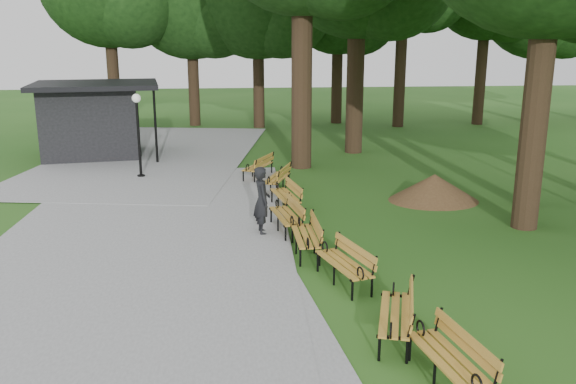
{
  "coord_description": "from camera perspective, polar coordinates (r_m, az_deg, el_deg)",
  "views": [
    {
      "loc": [
        -1.59,
        -12.43,
        5.07
      ],
      "look_at": [
        -0.05,
        2.83,
        1.1
      ],
      "focal_mm": 37.5,
      "sensor_mm": 36.0,
      "label": 1
    }
  ],
  "objects": [
    {
      "name": "bench_5",
      "position": [
        18.03,
        -0.25,
        -0.37
      ],
      "size": [
        0.94,
        1.98,
        0.88
      ],
      "primitive_type": null,
      "rotation": [
        0.0,
        0.0,
        -1.41
      ],
      "color": "#B37E29",
      "rests_on": "ground"
    },
    {
      "name": "bench_7",
      "position": [
        22.19,
        -2.88,
        2.44
      ],
      "size": [
        1.41,
        1.99,
        0.88
      ],
      "primitive_type": null,
      "rotation": [
        0.0,
        0.0,
        -2.03
      ],
      "color": "#B37E29",
      "rests_on": "ground"
    },
    {
      "name": "bench_2",
      "position": [
        12.76,
        5.3,
        -6.82
      ],
      "size": [
        1.14,
        2.0,
        0.88
      ],
      "primitive_type": null,
      "rotation": [
        0.0,
        0.0,
        -1.29
      ],
      "color": "#B37E29",
      "rests_on": "ground"
    },
    {
      "name": "ground",
      "position": [
        13.52,
        1.45,
        -7.52
      ],
      "size": [
        100.0,
        100.0,
        0.0
      ],
      "primitive_type": "plane",
      "color": "#235217",
      "rests_on": "ground"
    },
    {
      "name": "kiosk",
      "position": [
        27.47,
        -18.18,
        6.53
      ],
      "size": [
        5.67,
        5.1,
        3.2
      ],
      "primitive_type": null,
      "rotation": [
        0.0,
        0.0,
        0.14
      ],
      "color": "black",
      "rests_on": "ground"
    },
    {
      "name": "bench_1",
      "position": [
        10.7,
        10.11,
        -11.37
      ],
      "size": [
        1.16,
        2.0,
        0.88
      ],
      "primitive_type": null,
      "rotation": [
        0.0,
        0.0,
        -1.86
      ],
      "color": "#B37E29",
      "rests_on": "ground"
    },
    {
      "name": "dirt_mound",
      "position": [
        19.63,
        13.67,
        0.42
      ],
      "size": [
        2.4,
        2.4,
        0.86
      ],
      "primitive_type": "cone",
      "color": "#47301C",
      "rests_on": "ground"
    },
    {
      "name": "bench_4",
      "position": [
        16.02,
        -0.19,
        -2.29
      ],
      "size": [
        0.92,
        1.97,
        0.88
      ],
      "primitive_type": null,
      "rotation": [
        0.0,
        0.0,
        -1.42
      ],
      "color": "#B37E29",
      "rests_on": "ground"
    },
    {
      "name": "path",
      "position": [
        16.41,
        -13.94,
        -3.82
      ],
      "size": [
        12.0,
        38.0,
        0.06
      ],
      "primitive_type": "cube",
      "color": "gray",
      "rests_on": "ground"
    },
    {
      "name": "lamp_post",
      "position": [
        22.61,
        -14.08,
        6.85
      ],
      "size": [
        0.32,
        0.32,
        3.09
      ],
      "color": "black",
      "rests_on": "ground"
    },
    {
      "name": "person",
      "position": [
        15.75,
        -2.49,
        -0.83
      ],
      "size": [
        0.52,
        0.71,
        1.82
      ],
      "primitive_type": "imported",
      "rotation": [
        0.0,
        0.0,
        1.7
      ],
      "color": "black",
      "rests_on": "ground"
    },
    {
      "name": "bench_6",
      "position": [
        20.3,
        -1.08,
        1.32
      ],
      "size": [
        1.25,
        2.0,
        0.88
      ],
      "primitive_type": null,
      "rotation": [
        0.0,
        0.0,
        -1.92
      ],
      "color": "#B37E29",
      "rests_on": "ground"
    },
    {
      "name": "bench_0",
      "position": [
        9.52,
        15.01,
        -15.12
      ],
      "size": [
        0.93,
        1.98,
        0.88
      ],
      "primitive_type": null,
      "rotation": [
        0.0,
        0.0,
        -1.41
      ],
      "color": "#B37E29",
      "rests_on": "ground"
    },
    {
      "name": "bench_3",
      "position": [
        14.42,
        1.65,
        -4.22
      ],
      "size": [
        0.64,
        1.9,
        0.88
      ],
      "primitive_type": null,
      "rotation": [
        0.0,
        0.0,
        -1.57
      ],
      "color": "#B37E29",
      "rests_on": "ground"
    }
  ]
}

